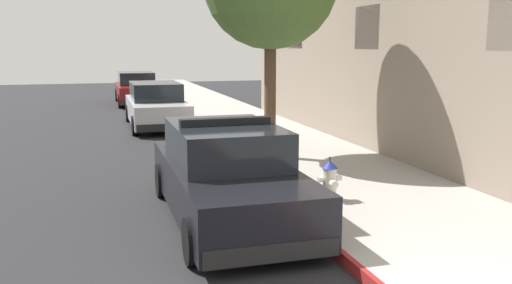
% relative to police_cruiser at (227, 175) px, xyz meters
% --- Properties ---
extents(ground_plane, '(34.34, 60.00, 0.20)m').
position_rel_police_cruiser_xyz_m(ground_plane, '(-3.10, 5.19, -0.84)').
color(ground_plane, '#232326').
extents(sidewalk_pavement, '(3.68, 60.00, 0.17)m').
position_rel_police_cruiser_xyz_m(sidewalk_pavement, '(2.90, 5.19, -0.66)').
color(sidewalk_pavement, '#9E9991').
rests_on(sidewalk_pavement, ground).
extents(curb_painted_edge, '(0.08, 60.00, 0.17)m').
position_rel_police_cruiser_xyz_m(curb_painted_edge, '(1.02, 5.19, -0.66)').
color(curb_painted_edge, maroon).
rests_on(curb_painted_edge, ground).
extents(storefront_building, '(7.73, 18.76, 6.34)m').
position_rel_police_cruiser_xyz_m(storefront_building, '(8.49, 4.40, 2.43)').
color(storefront_building, gray).
rests_on(storefront_building, ground).
extents(police_cruiser, '(1.94, 4.84, 1.68)m').
position_rel_police_cruiser_xyz_m(police_cruiser, '(0.00, 0.00, 0.00)').
color(police_cruiser, black).
rests_on(police_cruiser, ground).
extents(parked_car_silver_ahead, '(1.94, 4.84, 1.56)m').
position_rel_police_cruiser_xyz_m(parked_car_silver_ahead, '(0.02, 10.84, -0.00)').
color(parked_car_silver_ahead, '#B2B5BA').
rests_on(parked_car_silver_ahead, ground).
extents(parked_car_dark_far, '(1.94, 4.84, 1.56)m').
position_rel_police_cruiser_xyz_m(parked_car_dark_far, '(-0.07, 18.99, -0.00)').
color(parked_car_dark_far, maroon).
rests_on(parked_car_dark_far, ground).
extents(fire_hydrant, '(0.44, 0.40, 0.76)m').
position_rel_police_cruiser_xyz_m(fire_hydrant, '(1.86, 0.05, -0.23)').
color(fire_hydrant, '#4C4C51').
rests_on(fire_hydrant, sidewalk_pavement).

